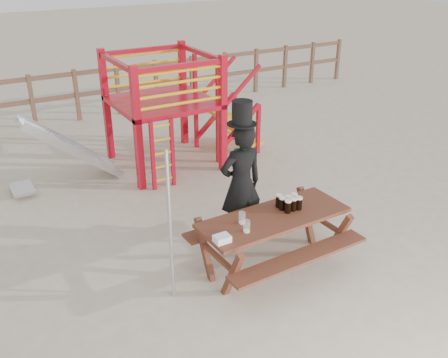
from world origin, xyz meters
TOP-DOWN VIEW (x-y plane):
  - ground at (0.00, 0.00)m, footprint 60.00×60.00m
  - back_fence at (0.00, 7.00)m, footprint 15.09×0.09m
  - playground_fort at (0.12, 3.58)m, footprint 4.71×1.84m
  - picnic_table at (0.00, -0.18)m, footprint 1.95×1.37m
  - man_with_hat at (-0.02, 0.56)m, footprint 0.64×0.43m
  - metal_pole at (-1.36, -0.10)m, footprint 0.04×0.04m
  - parasol_base at (1.18, 0.65)m, footprint 0.49×0.49m
  - paper_bag at (-0.85, -0.38)m, footprint 0.18×0.14m
  - stout_pints at (0.27, -0.13)m, footprint 0.27×0.27m
  - empty_glasses at (-0.47, -0.24)m, footprint 0.14×0.27m

SIDE VIEW (x-z plane):
  - ground at x=0.00m, z-range 0.00..0.00m
  - parasol_base at x=1.18m, z-range -0.05..0.16m
  - picnic_table at x=0.00m, z-range 0.10..0.84m
  - back_fence at x=0.00m, z-range 0.14..1.34m
  - paper_bag at x=-0.85m, z-range 0.74..0.82m
  - empty_glasses at x=-0.47m, z-range 0.74..0.89m
  - stout_pints at x=0.27m, z-range 0.74..0.91m
  - man_with_hat at x=-0.02m, z-range -0.11..1.91m
  - metal_pole at x=-1.36m, z-range 0.00..1.87m
  - playground_fort at x=0.12m, z-range 0.02..2.12m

